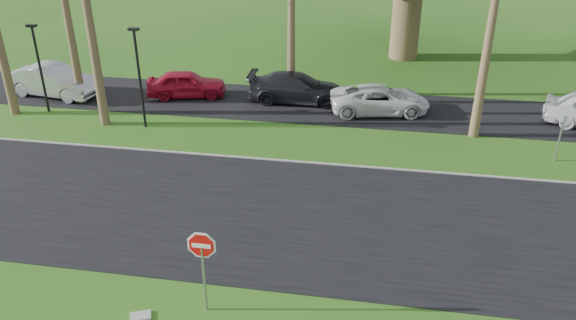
{
  "coord_description": "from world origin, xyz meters",
  "views": [
    {
      "loc": [
        4.63,
        -14.17,
        10.44
      ],
      "look_at": [
        1.76,
        2.68,
        1.8
      ],
      "focal_mm": 35.0,
      "sensor_mm": 36.0,
      "label": 1
    }
  ],
  "objects_px": {
    "stop_sign_near": "(202,256)",
    "stop_sign_far": "(564,121)",
    "car_red": "(186,84)",
    "car_silver": "(54,81)",
    "car_dark": "(297,88)",
    "car_minivan": "(380,100)"
  },
  "relations": [
    {
      "from": "stop_sign_far",
      "to": "car_dark",
      "type": "xyz_separation_m",
      "value": [
        -11.52,
        4.97,
        -1.04
      ]
    },
    {
      "from": "stop_sign_near",
      "to": "car_silver",
      "type": "bearing_deg",
      "value": 131.18
    },
    {
      "from": "stop_sign_far",
      "to": "car_red",
      "type": "distance_m",
      "value": 18.03
    },
    {
      "from": "stop_sign_near",
      "to": "car_minivan",
      "type": "relative_size",
      "value": 0.54
    },
    {
      "from": "car_silver",
      "to": "car_red",
      "type": "bearing_deg",
      "value": -71.89
    },
    {
      "from": "car_minivan",
      "to": "car_red",
      "type": "bearing_deg",
      "value": 76.42
    },
    {
      "from": "car_silver",
      "to": "car_dark",
      "type": "distance_m",
      "value": 12.85
    },
    {
      "from": "car_minivan",
      "to": "car_dark",
      "type": "bearing_deg",
      "value": 68.27
    },
    {
      "from": "stop_sign_near",
      "to": "car_red",
      "type": "relative_size",
      "value": 0.64
    },
    {
      "from": "car_minivan",
      "to": "stop_sign_near",
      "type": "bearing_deg",
      "value": 153.98
    },
    {
      "from": "stop_sign_near",
      "to": "car_dark",
      "type": "relative_size",
      "value": 0.52
    },
    {
      "from": "car_silver",
      "to": "car_minivan",
      "type": "height_order",
      "value": "car_silver"
    },
    {
      "from": "car_red",
      "to": "car_dark",
      "type": "bearing_deg",
      "value": -100.95
    },
    {
      "from": "car_silver",
      "to": "car_dark",
      "type": "xyz_separation_m",
      "value": [
        12.78,
        1.33,
        -0.09
      ]
    },
    {
      "from": "car_red",
      "to": "car_dark",
      "type": "distance_m",
      "value": 5.86
    },
    {
      "from": "stop_sign_far",
      "to": "car_silver",
      "type": "relative_size",
      "value": 0.53
    },
    {
      "from": "stop_sign_near",
      "to": "stop_sign_far",
      "type": "height_order",
      "value": "same"
    },
    {
      "from": "car_silver",
      "to": "car_minivan",
      "type": "xyz_separation_m",
      "value": [
        17.03,
        0.48,
        -0.15
      ]
    },
    {
      "from": "stop_sign_near",
      "to": "car_minivan",
      "type": "xyz_separation_m",
      "value": [
        4.22,
        15.12,
        -1.1
      ]
    },
    {
      "from": "car_red",
      "to": "car_dark",
      "type": "relative_size",
      "value": 0.81
    },
    {
      "from": "stop_sign_near",
      "to": "stop_sign_far",
      "type": "distance_m",
      "value": 15.91
    },
    {
      "from": "car_dark",
      "to": "stop_sign_far",
      "type": "bearing_deg",
      "value": -115.21
    }
  ]
}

